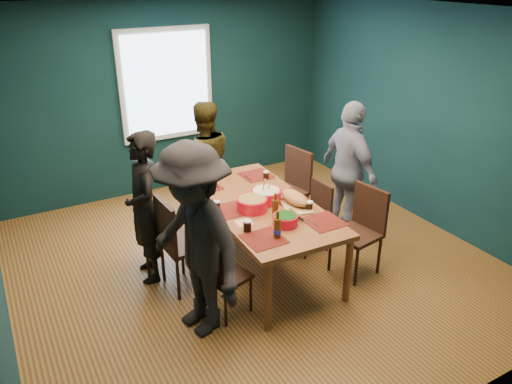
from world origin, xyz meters
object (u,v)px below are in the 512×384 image
chair_left_mid (177,237)px  cutting_board (294,199)px  bowl_dumpling (266,195)px  bowl_herbs (285,220)px  chair_right_near (363,224)px  person_right (349,170)px  bowl_salad (252,204)px  chair_left_far (154,222)px  chair_left_near (220,272)px  person_near_left (195,242)px  person_far_left (145,208)px  chair_right_far (292,183)px  chair_right_mid (315,211)px  dining_table (260,210)px  person_back (204,163)px

chair_left_mid → cutting_board: bearing=-15.9°
bowl_dumpling → bowl_herbs: 0.56m
chair_left_mid → chair_right_near: 1.96m
chair_right_near → chair_left_mid: bearing=151.0°
person_right → bowl_salad: (-1.47, -0.26, 0.02)m
chair_left_far → bowl_salad: size_ratio=3.01×
chair_left_far → chair_left_near: bearing=-57.6°
chair_right_near → bowl_dumpling: size_ratio=2.99×
chair_left_mid → person_near_left: bearing=-99.1°
bowl_dumpling → person_far_left: bearing=160.2°
chair_right_near → person_far_left: size_ratio=0.59×
chair_left_far → chair_left_mid: bearing=-61.4°
chair_left_far → bowl_herbs: bearing=-28.9°
person_right → chair_left_far: bearing=83.7°
chair_right_far → person_near_left: person_near_left is taller
chair_right_mid → chair_left_near: bearing=-160.6°
chair_right_far → person_near_left: (-1.83, -1.26, 0.31)m
chair_left_far → bowl_herbs: 1.49m
person_far_left → person_near_left: person_near_left is taller
chair_left_near → chair_right_near: chair_right_near is taller
person_near_left → chair_right_near: bearing=79.1°
chair_right_far → bowl_salad: chair_right_far is taller
dining_table → person_right: size_ratio=1.26×
chair_left_far → cutting_board: bearing=-11.2°
chair_right_near → chair_right_mid: bearing=95.4°
chair_right_far → person_back: bearing=133.3°
chair_right_far → chair_left_near: bearing=-152.3°
chair_right_mid → person_near_left: size_ratio=0.45×
chair_right_far → chair_left_far: bearing=173.4°
person_back → person_right: size_ratio=0.95×
cutting_board → bowl_herbs: bearing=-118.8°
chair_right_mid → chair_left_far: bearing=161.6°
person_far_left → person_back: size_ratio=1.02×
person_back → cutting_board: 1.58m
dining_table → person_far_left: size_ratio=1.30×
chair_left_near → bowl_herbs: size_ratio=3.38×
chair_right_near → person_back: bearing=107.7°
chair_right_near → bowl_salad: bearing=146.4°
chair_right_mid → bowl_herbs: bearing=-145.7°
person_near_left → bowl_salad: person_near_left is taller
dining_table → person_back: size_ratio=1.33×
chair_left_mid → person_right: bearing=-0.5°
chair_left_far → bowl_salad: bearing=-18.2°
person_near_left → person_right: bearing=96.6°
person_back → person_near_left: person_near_left is taller
chair_right_mid → bowl_salad: bowl_salad is taller
dining_table → person_near_left: (-0.99, -0.60, 0.19)m
dining_table → chair_right_far: (0.84, 0.66, -0.12)m
person_near_left → bowl_salad: bearing=109.2°
dining_table → bowl_dumpling: bowl_dumpling is taller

